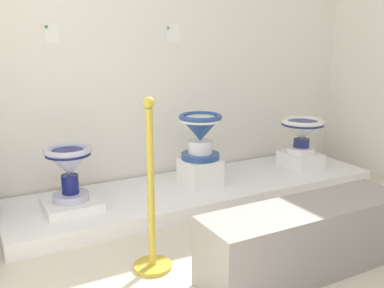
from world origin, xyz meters
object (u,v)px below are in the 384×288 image
at_px(antique_toilet_leftmost, 69,165).
at_px(info_placard_first, 52,33).
at_px(plinth_block_central_ornate, 300,160).
at_px(antique_toilet_rightmost, 200,131).
at_px(stanchion_post_near_left, 152,215).
at_px(museum_bench, 307,238).
at_px(info_placard_second, 172,33).
at_px(plinth_block_leftmost, 71,204).
at_px(plinth_block_rightmost, 200,172).
at_px(antique_toilet_central_ornate, 302,130).

relative_size(antique_toilet_leftmost, info_placard_first, 2.58).
xyz_separation_m(plinth_block_central_ornate, info_placard_first, (-2.08, 0.47, 1.15)).
xyz_separation_m(antique_toilet_rightmost, stanchion_post_near_left, (-0.80, -0.86, -0.23)).
bearing_deg(museum_bench, info_placard_second, 89.40).
bearing_deg(antique_toilet_leftmost, plinth_block_leftmost, 0.00).
height_order(plinth_block_rightmost, museum_bench, museum_bench).
height_order(antique_toilet_leftmost, info_placard_second, info_placard_second).
bearing_deg(antique_toilet_central_ornate, museum_bench, -130.69).
bearing_deg(plinth_block_leftmost, info_placard_first, 85.05).
xyz_separation_m(plinth_block_leftmost, plinth_block_central_ornate, (2.12, -0.02, 0.04)).
height_order(antique_toilet_leftmost, plinth_block_central_ornate, antique_toilet_leftmost).
height_order(antique_toilet_leftmost, antique_toilet_central_ornate, antique_toilet_central_ornate).
xyz_separation_m(antique_toilet_central_ornate, museum_bench, (-1.10, -1.28, -0.27)).
xyz_separation_m(antique_toilet_rightmost, info_placard_first, (-1.02, 0.45, 0.77)).
xyz_separation_m(info_placard_first, stanchion_post_near_left, (0.22, -1.31, -1.00)).
bearing_deg(antique_toilet_rightmost, antique_toilet_leftmost, -179.95).
relative_size(plinth_block_rightmost, antique_toilet_rightmost, 0.85).
bearing_deg(info_placard_second, stanchion_post_near_left, -120.75).
bearing_deg(antique_toilet_rightmost, plinth_block_leftmost, -179.95).
xyz_separation_m(plinth_block_leftmost, museum_bench, (1.02, -1.30, 0.06)).
xyz_separation_m(plinth_block_leftmost, plinth_block_rightmost, (1.06, 0.00, 0.08)).
distance_m(plinth_block_leftmost, info_placard_second, 1.64).
relative_size(plinth_block_rightmost, info_placard_second, 2.13).
xyz_separation_m(antique_toilet_central_ornate, info_placard_second, (-1.08, 0.47, 0.86)).
height_order(antique_toilet_rightmost, plinth_block_central_ornate, antique_toilet_rightmost).
bearing_deg(antique_toilet_central_ornate, stanchion_post_near_left, -155.79).
height_order(antique_toilet_leftmost, info_placard_first, info_placard_first).
relative_size(info_placard_second, stanchion_post_near_left, 0.15).
bearing_deg(antique_toilet_rightmost, antique_toilet_central_ornate, -1.30).
distance_m(info_placard_first, info_placard_second, 1.00).
distance_m(plinth_block_rightmost, museum_bench, 1.31).
relative_size(info_placard_first, info_placard_second, 1.02).
height_order(antique_toilet_rightmost, info_placard_first, info_placard_first).
height_order(plinth_block_rightmost, info_placard_first, info_placard_first).
relative_size(info_placard_first, museum_bench, 0.12).
height_order(antique_toilet_leftmost, museum_bench, antique_toilet_leftmost).
relative_size(antique_toilet_rightmost, info_placard_second, 2.50).
xyz_separation_m(plinth_block_central_ornate, info_placard_second, (-1.08, 0.47, 1.15)).
bearing_deg(info_placard_first, info_placard_second, 0.00).
xyz_separation_m(info_placard_first, museum_bench, (0.98, -1.76, -1.13)).
bearing_deg(info_placard_second, antique_toilet_rightmost, -87.08).
bearing_deg(antique_toilet_leftmost, plinth_block_rightmost, 0.05).
distance_m(plinth_block_leftmost, antique_toilet_leftmost, 0.29).
distance_m(plinth_block_rightmost, antique_toilet_rightmost, 0.34).
relative_size(antique_toilet_rightmost, plinth_block_central_ornate, 1.05).
bearing_deg(plinth_block_leftmost, plinth_block_central_ornate, -0.63).
distance_m(antique_toilet_rightmost, antique_toilet_central_ornate, 1.06).
relative_size(plinth_block_leftmost, plinth_block_central_ornate, 1.10).
xyz_separation_m(antique_toilet_leftmost, museum_bench, (1.02, -1.30, -0.24)).
height_order(antique_toilet_central_ornate, stanchion_post_near_left, stanchion_post_near_left).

